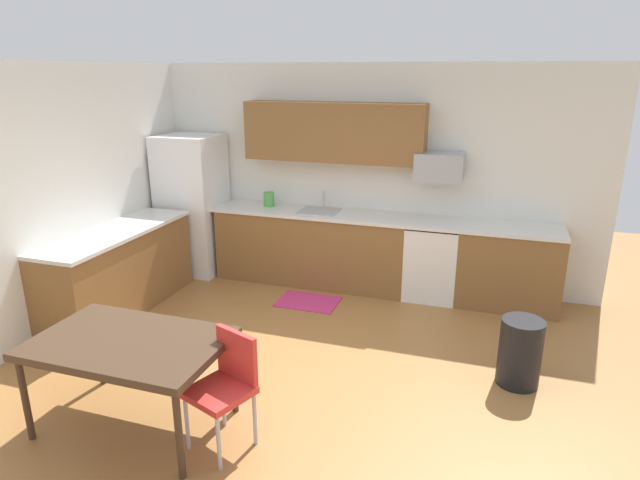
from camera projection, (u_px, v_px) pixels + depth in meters
name	position (u px, v px, depth m)	size (l,w,h in m)	color
ground_plane	(284.00, 381.00, 4.74)	(12.00, 12.00, 0.00)	#9E6B38
wall_back	(361.00, 176.00, 6.74)	(5.80, 0.10, 2.70)	silver
wall_left	(23.00, 209.00, 5.13)	(0.10, 5.80, 2.70)	silver
cabinet_run_back	(312.00, 248.00, 6.85)	(2.42, 0.60, 0.90)	brown
cabinet_run_back_right	(508.00, 269.00, 6.14)	(1.13, 0.60, 0.90)	brown
cabinet_run_left	(119.00, 273.00, 6.02)	(0.60, 2.00, 0.90)	brown
countertop_back	(353.00, 216.00, 6.55)	(4.80, 0.64, 0.04)	silver
countertop_left	(114.00, 232.00, 5.88)	(0.64, 2.00, 0.04)	silver
upper_cabinets_back	(334.00, 132.00, 6.46)	(2.20, 0.34, 0.70)	brown
refrigerator	(193.00, 205.00, 7.13)	(0.76, 0.70, 1.82)	white
oven_range	(432.00, 260.00, 6.40)	(0.60, 0.60, 0.91)	white
microwave	(439.00, 167.00, 6.16)	(0.54, 0.36, 0.32)	#9EA0A5
sink_basin	(319.00, 216.00, 6.69)	(0.48, 0.40, 0.14)	#A5A8AD
sink_faucet	(324.00, 200.00, 6.81)	(0.02, 0.02, 0.24)	#B2B5BA
dining_table	(129.00, 347.00, 3.96)	(1.40, 0.90, 0.73)	#422D1E
chair_near_table	(226.00, 381.00, 3.82)	(0.52, 0.52, 0.85)	red
trash_bin	(520.00, 352.00, 4.62)	(0.36, 0.36, 0.60)	black
floor_mat	(308.00, 302.00, 6.34)	(0.70, 0.50, 0.01)	#CC3372
kettle	(269.00, 200.00, 6.90)	(0.14, 0.14, 0.20)	#4CA54C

